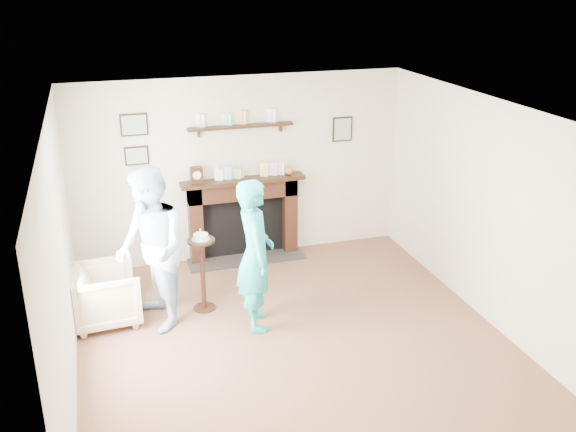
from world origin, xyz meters
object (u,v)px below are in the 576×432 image
at_px(woman, 257,324).
at_px(pedestal_table, 202,260).
at_px(armchair, 109,321).
at_px(man, 157,324).

xyz_separation_m(woman, pedestal_table, (-0.50, 0.53, 0.63)).
xyz_separation_m(armchair, man, (0.52, -0.23, 0.00)).
xyz_separation_m(armchair, woman, (1.60, -0.57, 0.00)).
xyz_separation_m(armchair, pedestal_table, (1.10, -0.04, 0.63)).
relative_size(woman, pedestal_table, 1.69).
distance_m(man, pedestal_table, 0.87).
bearing_deg(pedestal_table, woman, -46.88).
bearing_deg(man, woman, 60.28).
relative_size(armchair, woman, 0.43).
height_order(armchair, man, man).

